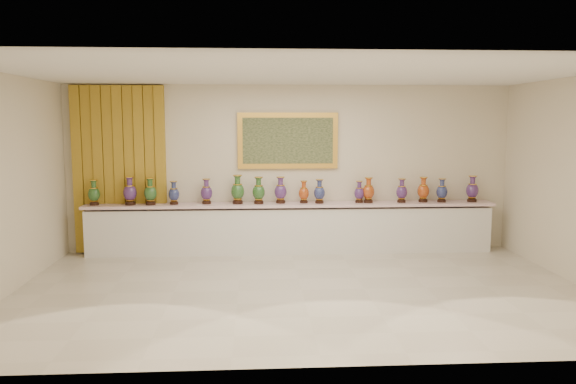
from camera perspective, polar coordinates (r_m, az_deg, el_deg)
The scene contains 20 objects.
ground at distance 8.00m, azimuth 1.38°, elevation -9.91°, with size 8.00×8.00×0.00m, color beige.
room at distance 10.27m, azimuth -14.13°, elevation 2.67°, with size 8.00×8.00×8.00m.
counter at distance 10.10m, azimuth 0.30°, elevation -3.74°, with size 7.28×0.48×0.90m.
vase_0 at distance 10.32m, azimuth -19.10°, elevation -0.18°, with size 0.23×0.23×0.44m.
vase_1 at distance 10.16m, azimuth -15.76°, elevation -0.02°, with size 0.27×0.27×0.50m.
vase_2 at distance 10.08m, azimuth -13.81°, elevation -0.08°, with size 0.23×0.23×0.47m.
vase_3 at distance 10.05m, azimuth -11.52°, elevation -0.20°, with size 0.22×0.22×0.41m.
vase_4 at distance 10.02m, azimuth -8.28°, elevation -0.06°, with size 0.24×0.24×0.45m.
vase_5 at distance 9.95m, azimuth -5.14°, elevation 0.11°, with size 0.26×0.26×0.51m.
vase_6 at distance 9.93m, azimuth -3.00°, elevation 0.03°, with size 0.29×0.29×0.48m.
vase_7 at distance 9.99m, azimuth -0.76°, elevation 0.07°, with size 0.25×0.25×0.47m.
vase_8 at distance 10.02m, azimuth 1.62°, elevation -0.10°, with size 0.19×0.19×0.40m.
vase_9 at distance 10.00m, azimuth 3.21°, elevation -0.05°, with size 0.26×0.26×0.43m.
vase_10 at distance 10.14m, azimuth 7.25°, elevation -0.09°, with size 0.23×0.23×0.39m.
vase_11 at distance 10.15m, azimuth 8.18°, elevation 0.06°, with size 0.23×0.23×0.46m.
vase_12 at distance 10.29m, azimuth 11.48°, elevation 0.03°, with size 0.26×0.26×0.43m.
vase_13 at distance 10.43m, azimuth 13.58°, elevation 0.12°, with size 0.24×0.24×0.45m.
vase_14 at distance 10.50m, azimuth 15.36°, elevation 0.05°, with size 0.24×0.24×0.43m.
vase_15 at distance 10.70m, azimuth 18.21°, elevation 0.18°, with size 0.28×0.28×0.47m.
label_card at distance 9.91m, azimuth -9.02°, elevation -1.31°, with size 0.10×0.06×0.00m, color white.
Camera 1 is at (-0.65, -7.62, 2.36)m, focal length 35.00 mm.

